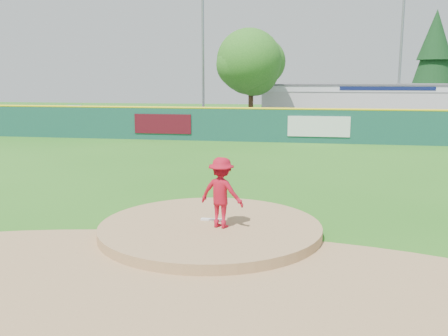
% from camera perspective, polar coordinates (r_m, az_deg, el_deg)
% --- Properties ---
extents(ground, '(120.00, 120.00, 0.00)m').
position_cam_1_polar(ground, '(12.53, -1.58, -7.48)').
color(ground, '#286B19').
rests_on(ground, ground).
extents(pitchers_mound, '(5.50, 5.50, 0.50)m').
position_cam_1_polar(pitchers_mound, '(12.53, -1.58, -7.48)').
color(pitchers_mound, '#9E774C').
rests_on(pitchers_mound, ground).
extents(pitching_rubber, '(0.60, 0.15, 0.04)m').
position_cam_1_polar(pitching_rubber, '(12.73, -1.32, -5.92)').
color(pitching_rubber, white).
rests_on(pitching_rubber, pitchers_mound).
extents(infield_dirt_arc, '(15.40, 15.40, 0.01)m').
position_cam_1_polar(infield_dirt_arc, '(9.79, -5.14, -12.73)').
color(infield_dirt_arc, '#9E774C').
rests_on(infield_dirt_arc, ground).
extents(parking_lot, '(44.00, 16.00, 0.02)m').
position_cam_1_polar(parking_lot, '(38.95, 6.33, 4.64)').
color(parking_lot, '#38383A').
rests_on(parking_lot, ground).
extents(pitcher, '(1.24, 0.92, 1.71)m').
position_cam_1_polar(pitcher, '(11.99, -0.30, -2.82)').
color(pitcher, '#AA0E22').
rests_on(pitcher, pitchers_mound).
extents(van, '(5.69, 2.66, 1.57)m').
position_cam_1_polar(van, '(33.86, 6.67, 5.14)').
color(van, silver).
rests_on(van, parking_lot).
extents(pool_building_grp, '(15.20, 8.20, 3.31)m').
position_cam_1_polar(pool_building_grp, '(43.89, 14.70, 7.17)').
color(pool_building_grp, silver).
rests_on(pool_building_grp, ground).
extents(fence_banners, '(13.07, 0.04, 1.20)m').
position_cam_1_polar(fence_banners, '(30.05, 1.68, 4.92)').
color(fence_banners, '#520B17').
rests_on(fence_banners, ground).
extents(playground_slide, '(1.12, 3.14, 1.73)m').
position_cam_1_polar(playground_slide, '(39.62, -16.96, 5.61)').
color(playground_slide, blue).
rests_on(playground_slide, ground).
extents(outfield_fence, '(40.00, 0.14, 2.07)m').
position_cam_1_polar(outfield_fence, '(29.91, 5.28, 5.03)').
color(outfield_fence, '#16493F').
rests_on(outfield_fence, ground).
extents(deciduous_tree, '(5.60, 5.60, 7.36)m').
position_cam_1_polar(deciduous_tree, '(36.96, 3.12, 11.44)').
color(deciduous_tree, '#382314').
rests_on(deciduous_tree, ground).
extents(conifer_tree, '(4.40, 4.40, 9.50)m').
position_cam_1_polar(conifer_tree, '(48.89, 22.89, 11.54)').
color(conifer_tree, '#382314').
rests_on(conifer_tree, ground).
extents(light_pole_left, '(1.75, 0.25, 11.00)m').
position_cam_1_polar(light_pole_left, '(39.65, -2.42, 13.53)').
color(light_pole_left, gray).
rests_on(light_pole_left, ground).
extents(light_pole_right, '(1.75, 0.25, 10.00)m').
position_cam_1_polar(light_pole_right, '(41.26, 19.54, 12.13)').
color(light_pole_right, gray).
rests_on(light_pole_right, ground).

